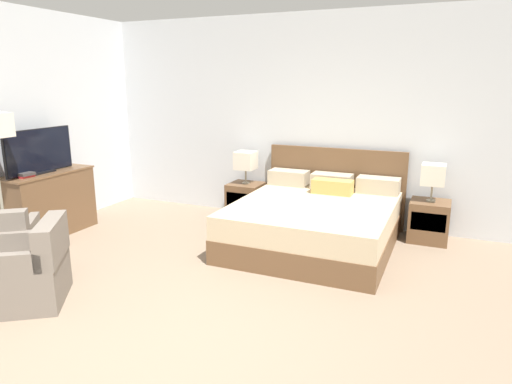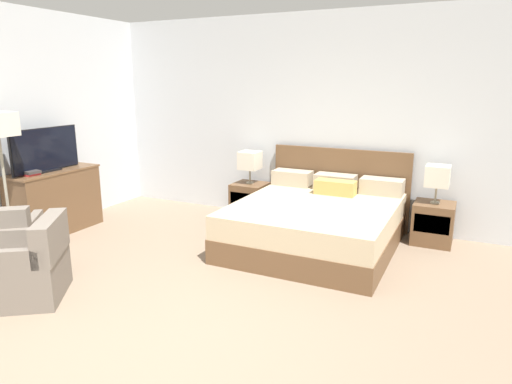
{
  "view_description": "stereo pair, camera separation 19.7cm",
  "coord_description": "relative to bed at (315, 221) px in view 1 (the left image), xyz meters",
  "views": [
    {
      "loc": [
        1.9,
        -2.56,
        1.96
      ],
      "look_at": [
        -0.07,
        1.96,
        0.75
      ],
      "focal_mm": 32.0,
      "sensor_mm": 36.0,
      "label": 1
    },
    {
      "loc": [
        2.08,
        -2.48,
        1.96
      ],
      "look_at": [
        -0.07,
        1.96,
        0.75
      ],
      "focal_mm": 32.0,
      "sensor_mm": 36.0,
      "label": 2
    }
  ],
  "objects": [
    {
      "name": "ground_plane",
      "position": [
        -0.46,
        -2.56,
        -0.3
      ],
      "size": [
        10.69,
        10.69,
        0.0
      ],
      "primitive_type": "plane",
      "color": "#84705B"
    },
    {
      "name": "nightstand_right",
      "position": [
        1.26,
        0.71,
        -0.05
      ],
      "size": [
        0.47,
        0.45,
        0.51
      ],
      "color": "brown",
      "rests_on": "ground"
    },
    {
      "name": "table_lamp_left",
      "position": [
        -1.26,
        0.71,
        0.54
      ],
      "size": [
        0.28,
        0.28,
        0.47
      ],
      "color": "gray",
      "rests_on": "nightstand_left"
    },
    {
      "name": "book_blue_cover",
      "position": [
        -3.26,
        -1.32,
        0.57
      ],
      "size": [
        0.26,
        0.19,
        0.03
      ],
      "primitive_type": "cube",
      "rotation": [
        0.0,
        0.0,
        -0.09
      ],
      "color": "#383333",
      "rests_on": "book_red_cover"
    },
    {
      "name": "armchair_by_window",
      "position": [
        -2.64,
        -2.2,
        -0.02
      ],
      "size": [
        0.96,
        0.96,
        0.76
      ],
      "color": "#70665B",
      "rests_on": "ground"
    },
    {
      "name": "wall_left",
      "position": [
        -3.56,
        -1.08,
        1.12
      ],
      "size": [
        0.06,
        5.36,
        2.85
      ],
      "primitive_type": "cube",
      "color": "silver",
      "rests_on": "ground"
    },
    {
      "name": "wall_back",
      "position": [
        -0.46,
        1.03,
        1.12
      ],
      "size": [
        7.36,
        0.06,
        2.85
      ],
      "primitive_type": "cube",
      "color": "silver",
      "rests_on": "ground"
    },
    {
      "name": "bed",
      "position": [
        0.0,
        0.0,
        0.0
      ],
      "size": [
        1.88,
        2.04,
        1.07
      ],
      "color": "brown",
      "rests_on": "ground"
    },
    {
      "name": "tv",
      "position": [
        -3.27,
        -1.05,
        0.79
      ],
      "size": [
        0.18,
        0.98,
        0.55
      ],
      "color": "black",
      "rests_on": "dresser"
    },
    {
      "name": "armchair_companion",
      "position": [
        -1.95,
        -2.46,
        -0.02
      ],
      "size": [
        0.95,
        0.95,
        0.76
      ],
      "color": "#70665B",
      "rests_on": "ground"
    },
    {
      "name": "book_red_cover",
      "position": [
        -3.29,
        -1.32,
        0.54
      ],
      "size": [
        0.27,
        0.19,
        0.02
      ],
      "primitive_type": "cube",
      "rotation": [
        0.0,
        0.0,
        -0.07
      ],
      "color": "#B7282D",
      "rests_on": "dresser"
    },
    {
      "name": "nightstand_left",
      "position": [
        -1.26,
        0.71,
        -0.05
      ],
      "size": [
        0.47,
        0.45,
        0.51
      ],
      "color": "brown",
      "rests_on": "ground"
    },
    {
      "name": "table_lamp_right",
      "position": [
        1.26,
        0.71,
        0.54
      ],
      "size": [
        0.28,
        0.28,
        0.47
      ],
      "color": "gray",
      "rests_on": "nightstand_right"
    },
    {
      "name": "dresser",
      "position": [
        -3.27,
        -0.98,
        0.12
      ],
      "size": [
        0.48,
        1.2,
        0.83
      ],
      "color": "brown",
      "rests_on": "ground"
    }
  ]
}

